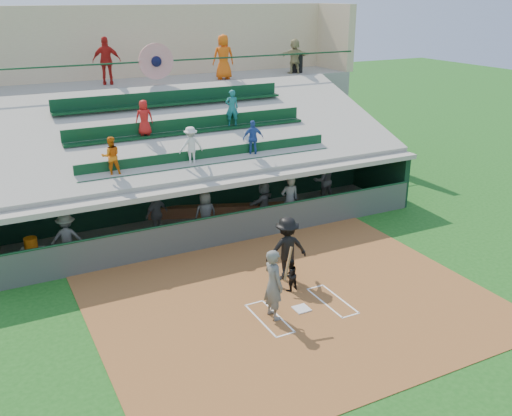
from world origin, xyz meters
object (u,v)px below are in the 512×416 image
home_plate (301,309)px  water_cooler (31,244)px  catcher (290,275)px  white_table (33,259)px  trash_bin (297,63)px  batter_at_plate (274,284)px

home_plate → water_cooler: size_ratio=1.05×
catcher → white_table: catcher is taller
trash_bin → home_plate: bearing=-120.0°
home_plate → catcher: size_ratio=0.43×
white_table → catcher: bearing=-16.9°
home_plate → batter_at_plate: (-0.89, 0.02, 0.98)m
batter_at_plate → white_table: size_ratio=2.75×
home_plate → batter_at_plate: 1.32m
catcher → water_cooler: size_ratio=2.45×
water_cooler → trash_bin: bearing=26.7°
batter_at_plate → water_cooler: bearing=131.9°
white_table → trash_bin: size_ratio=0.82×
home_plate → white_table: bearing=136.1°
white_table → trash_bin: bearing=46.8°
home_plate → catcher: bearing=76.3°
water_cooler → batter_at_plate: bearing=-48.1°
batter_at_plate → catcher: batter_at_plate is taller
home_plate → catcher: (0.27, 1.11, 0.49)m
home_plate → white_table: size_ratio=0.59×
catcher → trash_bin: trash_bin is taller
batter_at_plate → water_cooler: (-5.41, 6.03, -0.14)m
batter_at_plate → trash_bin: bearing=57.1°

